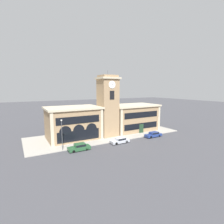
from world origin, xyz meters
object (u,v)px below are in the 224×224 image
parked_car_near (79,147)px  parked_car_far (153,134)px  parked_car_mid (120,140)px  street_lamp (62,130)px

parked_car_near → parked_car_far: bearing=179.7°
parked_car_mid → street_lamp: (-13.20, 1.62, 3.64)m
parked_car_far → street_lamp: size_ratio=0.75×
parked_car_near → street_lamp: bearing=-27.6°
parked_car_mid → street_lamp: 13.79m
parked_car_mid → parked_car_far: 10.58m
parked_car_far → street_lamp: 24.11m
parked_car_near → parked_car_mid: parked_car_near is taller
parked_car_mid → parked_car_far: size_ratio=0.95×
parked_car_far → street_lamp: bearing=-4.2°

